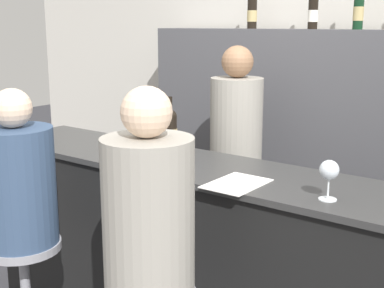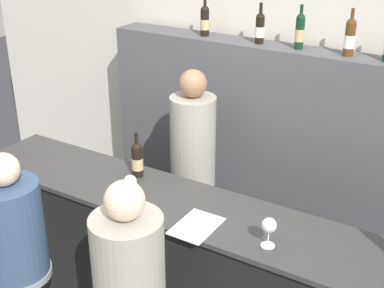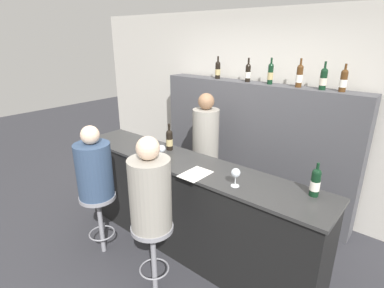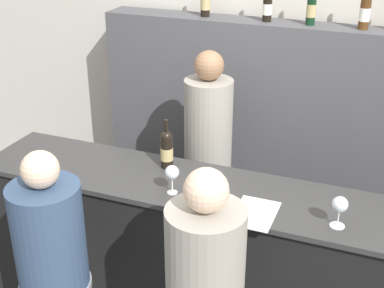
# 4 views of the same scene
# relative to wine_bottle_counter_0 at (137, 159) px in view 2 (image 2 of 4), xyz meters

# --- Properties ---
(wall_back) EXTENTS (6.40, 0.05, 2.60)m
(wall_back) POSITION_rel_wine_bottle_counter_0_xyz_m (0.39, 1.42, 0.13)
(wall_back) COLOR beige
(wall_back) RESTS_ON ground_plane
(bar_counter) EXTENTS (2.93, 0.56, 1.05)m
(bar_counter) POSITION_rel_wine_bottle_counter_0_xyz_m (0.39, -0.14, -0.64)
(bar_counter) COLOR black
(bar_counter) RESTS_ON ground_plane
(back_bar_cabinet) EXTENTS (2.75, 0.28, 1.70)m
(back_bar_cabinet) POSITION_rel_wine_bottle_counter_0_xyz_m (0.39, 1.19, -0.32)
(back_bar_cabinet) COLOR #4C4C51
(back_bar_cabinet) RESTS_ON ground_plane
(wine_bottle_counter_0) EXTENTS (0.08, 0.08, 0.31)m
(wine_bottle_counter_0) POSITION_rel_wine_bottle_counter_0_xyz_m (0.00, 0.00, 0.00)
(wine_bottle_counter_0) COLOR black
(wine_bottle_counter_0) RESTS_ON bar_counter
(wine_bottle_backbar_0) EXTENTS (0.07, 0.07, 0.30)m
(wine_bottle_backbar_0) POSITION_rel_wine_bottle_counter_0_xyz_m (-0.20, 1.19, 0.66)
(wine_bottle_backbar_0) COLOR black
(wine_bottle_backbar_0) RESTS_ON back_bar_cabinet
(wine_bottle_backbar_1) EXTENTS (0.07, 0.07, 0.30)m
(wine_bottle_backbar_1) POSITION_rel_wine_bottle_counter_0_xyz_m (0.27, 1.19, 0.65)
(wine_bottle_backbar_1) COLOR black
(wine_bottle_backbar_1) RESTS_ON back_bar_cabinet
(wine_bottle_backbar_2) EXTENTS (0.07, 0.07, 0.32)m
(wine_bottle_backbar_2) POSITION_rel_wine_bottle_counter_0_xyz_m (0.58, 1.19, 0.66)
(wine_bottle_backbar_2) COLOR black
(wine_bottle_backbar_2) RESTS_ON back_bar_cabinet
(wine_bottle_backbar_3) EXTENTS (0.07, 0.07, 0.32)m
(wine_bottle_backbar_3) POSITION_rel_wine_bottle_counter_0_xyz_m (0.94, 1.19, 0.67)
(wine_bottle_backbar_3) COLOR #4C2D14
(wine_bottle_backbar_3) RESTS_ON back_bar_cabinet
(wine_glass_0) EXTENTS (0.08, 0.08, 0.17)m
(wine_glass_0) POSITION_rel_wine_bottle_counter_0_xyz_m (0.15, -0.27, 0.00)
(wine_glass_0) COLOR silver
(wine_glass_0) RESTS_ON bar_counter
(wine_glass_1) EXTENTS (0.08, 0.08, 0.17)m
(wine_glass_1) POSITION_rel_wine_bottle_counter_0_xyz_m (1.04, -0.27, -0.00)
(wine_glass_1) COLOR silver
(wine_glass_1) RESTS_ON bar_counter
(tasting_menu) EXTENTS (0.21, 0.30, 0.00)m
(tasting_menu) POSITION_rel_wine_bottle_counter_0_xyz_m (0.63, -0.31, -0.12)
(tasting_menu) COLOR white
(tasting_menu) RESTS_ON bar_counter
(guest_seated_left) EXTENTS (0.36, 0.36, 0.75)m
(guest_seated_left) POSITION_rel_wine_bottle_counter_0_xyz_m (-0.29, -0.79, -0.15)
(guest_seated_left) COLOR #334766
(guest_seated_left) RESTS_ON bar_stool_left
(guest_seated_right) EXTENTS (0.36, 0.36, 0.82)m
(guest_seated_right) POSITION_rel_wine_bottle_counter_0_xyz_m (0.54, -0.79, -0.12)
(guest_seated_right) COLOR gray
(guest_seated_right) RESTS_ON bar_stool_right
(bartender) EXTENTS (0.34, 0.34, 1.61)m
(bartender) POSITION_rel_wine_bottle_counter_0_xyz_m (0.04, 0.62, -0.43)
(bartender) COLOR gray
(bartender) RESTS_ON ground_plane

